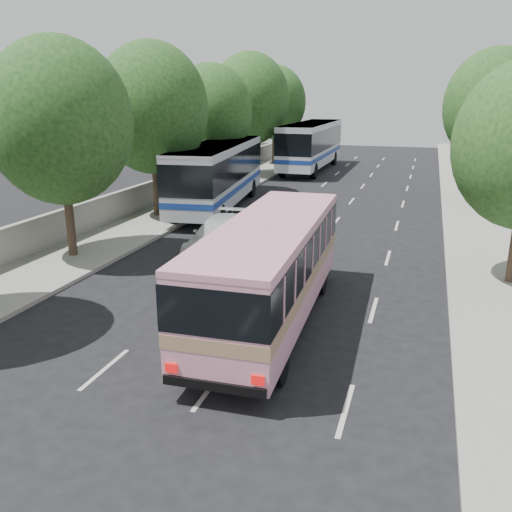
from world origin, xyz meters
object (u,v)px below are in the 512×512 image
at_px(pink_bus, 270,262).
at_px(tour_coach_rear, 311,142).
at_px(pink_taxi, 268,241).
at_px(white_pickup, 221,236).
at_px(tour_coach_front, 218,170).

distance_m(pink_bus, tour_coach_rear, 33.75).
relative_size(pink_taxi, white_pickup, 0.77).
distance_m(pink_bus, tour_coach_front, 17.09).
relative_size(white_pickup, tour_coach_rear, 0.39).
bearing_deg(white_pickup, tour_coach_rear, 91.14).
xyz_separation_m(pink_bus, pink_taxi, (-2.00, 6.58, -1.26)).
bearing_deg(pink_taxi, tour_coach_front, 119.24).
xyz_separation_m(tour_coach_front, tour_coach_rear, (1.80, 17.94, 0.18)).
distance_m(pink_taxi, white_pickup, 2.07).
height_order(pink_bus, pink_taxi, pink_bus).
relative_size(pink_bus, tour_coach_front, 0.76).
distance_m(white_pickup, tour_coach_front, 9.58).
height_order(white_pickup, tour_coach_rear, tour_coach_rear).
bearing_deg(tour_coach_front, tour_coach_rear, 77.41).
bearing_deg(white_pickup, pink_bus, -60.71).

